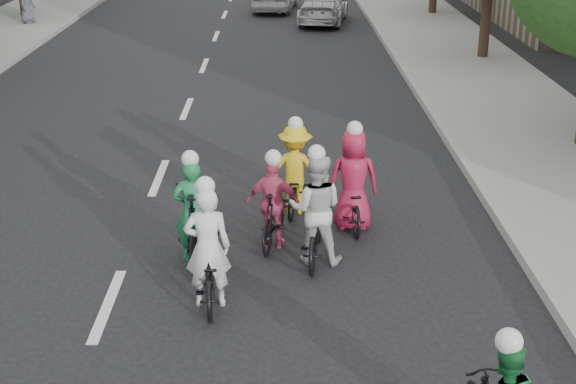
{
  "coord_description": "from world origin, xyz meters",
  "views": [
    {
      "loc": [
        2.36,
        -9.62,
        5.41
      ],
      "look_at": [
        2.47,
        1.65,
        1.0
      ],
      "focal_mm": 50.0,
      "sensor_mm": 36.0,
      "label": 1
    }
  ],
  "objects_px": {
    "cyclist_4": "(353,190)",
    "cyclist_1": "(316,219)",
    "cyclist_2": "(274,210)",
    "cyclist_6": "(295,177)",
    "cyclist_3": "(209,263)",
    "cyclist_0": "(194,219)",
    "spectator_2": "(27,2)",
    "follow_car_lead": "(323,8)"
  },
  "relations": [
    {
      "from": "cyclist_3",
      "to": "cyclist_4",
      "type": "relative_size",
      "value": 1.01
    },
    {
      "from": "cyclist_3",
      "to": "cyclist_6",
      "type": "distance_m",
      "value": 3.44
    },
    {
      "from": "cyclist_4",
      "to": "follow_car_lead",
      "type": "xyz_separation_m",
      "value": [
        0.55,
        20.18,
        -0.03
      ]
    },
    {
      "from": "cyclist_0",
      "to": "follow_car_lead",
      "type": "relative_size",
      "value": 0.45
    },
    {
      "from": "cyclist_3",
      "to": "spectator_2",
      "type": "bearing_deg",
      "value": -71.55
    },
    {
      "from": "cyclist_3",
      "to": "spectator_2",
      "type": "height_order",
      "value": "cyclist_3"
    },
    {
      "from": "cyclist_0",
      "to": "follow_car_lead",
      "type": "xyz_separation_m",
      "value": [
        3.05,
        21.33,
        -0.02
      ]
    },
    {
      "from": "cyclist_0",
      "to": "cyclist_4",
      "type": "bearing_deg",
      "value": -158.13
    },
    {
      "from": "cyclist_0",
      "to": "cyclist_3",
      "type": "xyz_separation_m",
      "value": [
        0.34,
        -1.39,
        -0.04
      ]
    },
    {
      "from": "cyclist_1",
      "to": "spectator_2",
      "type": "height_order",
      "value": "cyclist_1"
    },
    {
      "from": "cyclist_1",
      "to": "follow_car_lead",
      "type": "distance_m",
      "value": 21.44
    },
    {
      "from": "cyclist_3",
      "to": "spectator_2",
      "type": "distance_m",
      "value": 23.73
    },
    {
      "from": "cyclist_2",
      "to": "cyclist_3",
      "type": "xyz_separation_m",
      "value": [
        -0.86,
        -1.83,
        0.01
      ]
    },
    {
      "from": "cyclist_0",
      "to": "follow_car_lead",
      "type": "bearing_deg",
      "value": -101.02
    },
    {
      "from": "cyclist_3",
      "to": "spectator_2",
      "type": "relative_size",
      "value": 1.14
    },
    {
      "from": "cyclist_4",
      "to": "cyclist_1",
      "type": "bearing_deg",
      "value": 59.14
    },
    {
      "from": "cyclist_1",
      "to": "follow_car_lead",
      "type": "xyz_separation_m",
      "value": [
        1.21,
        21.41,
        -0.04
      ]
    },
    {
      "from": "cyclist_2",
      "to": "cyclist_6",
      "type": "bearing_deg",
      "value": -92.89
    },
    {
      "from": "spectator_2",
      "to": "cyclist_1",
      "type": "bearing_deg",
      "value": -142.12
    },
    {
      "from": "cyclist_2",
      "to": "spectator_2",
      "type": "height_order",
      "value": "spectator_2"
    },
    {
      "from": "cyclist_4",
      "to": "spectator_2",
      "type": "distance_m",
      "value": 22.37
    },
    {
      "from": "cyclist_4",
      "to": "follow_car_lead",
      "type": "bearing_deg",
      "value": -94.19
    },
    {
      "from": "cyclist_1",
      "to": "cyclist_6",
      "type": "distance_m",
      "value": 1.92
    },
    {
      "from": "cyclist_4",
      "to": "spectator_2",
      "type": "bearing_deg",
      "value": -63.13
    },
    {
      "from": "cyclist_3",
      "to": "cyclist_1",
      "type": "bearing_deg",
      "value": -142.21
    },
    {
      "from": "cyclist_1",
      "to": "spectator_2",
      "type": "xyz_separation_m",
      "value": [
        -10.36,
        20.7,
        0.3
      ]
    },
    {
      "from": "cyclist_0",
      "to": "cyclist_4",
      "type": "xyz_separation_m",
      "value": [
        2.5,
        1.15,
        0.01
      ]
    },
    {
      "from": "follow_car_lead",
      "to": "cyclist_4",
      "type": "bearing_deg",
      "value": 98.01
    },
    {
      "from": "cyclist_2",
      "to": "spectator_2",
      "type": "bearing_deg",
      "value": -52.54
    },
    {
      "from": "cyclist_2",
      "to": "cyclist_4",
      "type": "xyz_separation_m",
      "value": [
        1.29,
        0.72,
        0.05
      ]
    },
    {
      "from": "cyclist_0",
      "to": "cyclist_6",
      "type": "distance_m",
      "value": 2.4
    },
    {
      "from": "cyclist_2",
      "to": "cyclist_3",
      "type": "relative_size",
      "value": 0.88
    },
    {
      "from": "cyclist_2",
      "to": "follow_car_lead",
      "type": "relative_size",
      "value": 0.38
    },
    {
      "from": "cyclist_6",
      "to": "spectator_2",
      "type": "height_order",
      "value": "spectator_2"
    },
    {
      "from": "cyclist_2",
      "to": "cyclist_6",
      "type": "distance_m",
      "value": 1.43
    },
    {
      "from": "cyclist_0",
      "to": "cyclist_6",
      "type": "relative_size",
      "value": 1.11
    },
    {
      "from": "cyclist_1",
      "to": "follow_car_lead",
      "type": "height_order",
      "value": "cyclist_1"
    },
    {
      "from": "cyclist_3",
      "to": "follow_car_lead",
      "type": "height_order",
      "value": "cyclist_3"
    },
    {
      "from": "cyclist_0",
      "to": "cyclist_6",
      "type": "bearing_deg",
      "value": -133.59
    },
    {
      "from": "cyclist_4",
      "to": "cyclist_6",
      "type": "relative_size",
      "value": 1.07
    },
    {
      "from": "follow_car_lead",
      "to": "spectator_2",
      "type": "distance_m",
      "value": 11.59
    },
    {
      "from": "cyclist_3",
      "to": "cyclist_4",
      "type": "height_order",
      "value": "cyclist_3"
    }
  ]
}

